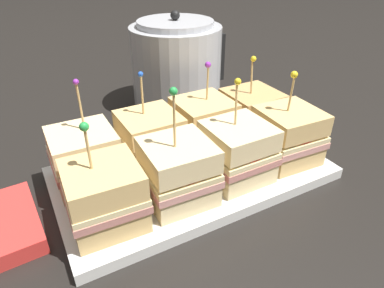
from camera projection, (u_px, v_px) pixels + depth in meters
ground_plane at (192, 177)px, 0.57m from camera, size 6.00×6.00×0.00m
serving_platter at (192, 173)px, 0.56m from camera, size 0.43×0.24×0.02m
sandwich_front_far_left at (105, 196)px, 0.43m from camera, size 0.10×0.10×0.15m
sandwich_front_center_left at (178, 172)px, 0.47m from camera, size 0.10×0.10×0.17m
sandwich_front_center_right at (237, 152)px, 0.52m from camera, size 0.10×0.10×0.16m
sandwich_front_far_right at (288, 136)px, 0.56m from camera, size 0.10×0.10×0.15m
sandwich_back_far_left at (85, 157)px, 0.51m from camera, size 0.10×0.10×0.16m
sandwich_back_center_left at (150, 139)px, 0.55m from camera, size 0.10×0.10×0.15m
sandwich_back_center_right at (203, 125)px, 0.59m from camera, size 0.10×0.10×0.15m
sandwich_back_far_right at (251, 113)px, 0.63m from camera, size 0.10×0.10×0.15m
kettle_steel at (177, 66)px, 0.76m from camera, size 0.22×0.20×0.21m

